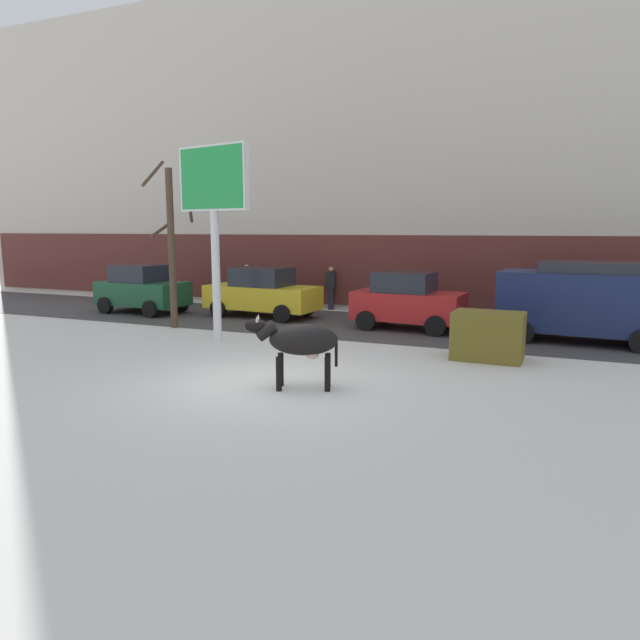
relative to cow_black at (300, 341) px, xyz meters
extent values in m
plane|color=silver|center=(-0.88, 0.13, -0.99)|extent=(120.00, 120.00, 0.00)
cube|color=#423F3F|center=(-0.88, 7.86, -0.99)|extent=(60.00, 5.60, 0.01)
cube|color=beige|center=(-0.88, 14.25, 5.51)|extent=(44.00, 6.00, 13.00)
cube|color=#5B2823|center=(-0.88, 11.20, 0.61)|extent=(43.12, 0.10, 2.80)
ellipsoid|color=black|center=(0.07, 0.03, 0.03)|extent=(1.52, 1.06, 0.64)
cylinder|color=black|center=(-0.32, -0.33, -0.64)|extent=(0.12, 0.12, 0.70)
cylinder|color=black|center=(-0.46, 0.03, -0.64)|extent=(0.12, 0.12, 0.70)
cylinder|color=black|center=(0.59, 0.02, -0.64)|extent=(0.12, 0.12, 0.70)
cylinder|color=black|center=(0.45, 0.38, -0.64)|extent=(0.12, 0.12, 0.70)
cylinder|color=black|center=(-0.63, -0.24, 0.21)|extent=(0.54, 0.41, 0.44)
ellipsoid|color=black|center=(-0.84, -0.32, 0.31)|extent=(0.50, 0.38, 0.28)
cone|color=beige|center=(-0.76, -0.41, 0.47)|extent=(0.10, 0.13, 0.15)
cone|color=beige|center=(-0.84, -0.20, 0.47)|extent=(0.10, 0.13, 0.15)
cylinder|color=black|center=(0.69, 0.26, -0.22)|extent=(0.06, 0.06, 0.60)
ellipsoid|color=beige|center=(0.23, 0.09, -0.27)|extent=(0.35, 0.32, 0.20)
cylinder|color=silver|center=(-4.37, 3.72, 0.91)|extent=(0.24, 0.24, 3.80)
cube|color=silver|center=(-4.37, 3.72, 3.66)|extent=(2.51, 0.73, 1.82)
cube|color=green|center=(-4.37, 3.69, 3.66)|extent=(2.38, 0.66, 1.70)
cube|color=#194C2D|center=(-10.11, 7.38, -0.22)|extent=(3.61, 1.93, 0.90)
cube|color=#1E232D|center=(-10.26, 7.39, 0.55)|extent=(1.90, 1.61, 0.64)
cylinder|color=black|center=(-8.92, 8.15, -0.67)|extent=(0.65, 0.26, 0.64)
cylinder|color=black|center=(-9.04, 6.46, -0.67)|extent=(0.65, 0.26, 0.64)
cylinder|color=black|center=(-11.19, 8.31, -0.67)|extent=(0.65, 0.26, 0.64)
cylinder|color=black|center=(-11.31, 6.61, -0.67)|extent=(0.65, 0.26, 0.64)
cube|color=gold|center=(-5.32, 8.24, -0.25)|extent=(4.31, 2.04, 0.84)
cube|color=#1E232D|center=(-5.32, 8.24, 0.51)|extent=(2.10, 1.68, 0.68)
cylinder|color=black|center=(-3.90, 9.03, -0.67)|extent=(0.65, 0.26, 0.64)
cylinder|color=black|center=(-4.02, 7.27, -0.67)|extent=(0.65, 0.26, 0.64)
cylinder|color=black|center=(-6.62, 9.21, -0.67)|extent=(0.65, 0.26, 0.64)
cylinder|color=black|center=(-6.74, 7.45, -0.67)|extent=(0.65, 0.26, 0.64)
cube|color=red|center=(0.32, 7.74, -0.22)|extent=(3.61, 1.93, 0.90)
cube|color=#1E232D|center=(0.17, 7.75, 0.55)|extent=(1.90, 1.61, 0.64)
cylinder|color=black|center=(1.51, 8.51, -0.67)|extent=(0.65, 0.26, 0.64)
cylinder|color=black|center=(1.40, 6.82, -0.67)|extent=(0.65, 0.26, 0.64)
cylinder|color=black|center=(-0.76, 8.66, -0.67)|extent=(0.65, 0.26, 0.64)
cylinder|color=black|center=(-0.87, 6.97, -0.67)|extent=(0.65, 0.26, 0.64)
cube|color=#19234C|center=(5.47, 7.53, 0.18)|extent=(4.72, 2.20, 1.70)
cube|color=#1E232D|center=(5.77, 7.51, 1.18)|extent=(3.10, 1.87, 0.30)
cylinder|color=black|center=(7.02, 8.38, -0.67)|extent=(0.65, 0.26, 0.64)
cylinder|color=black|center=(4.04, 8.58, -0.67)|extent=(0.65, 0.26, 0.64)
cylinder|color=black|center=(3.91, 6.68, -0.67)|extent=(0.65, 0.26, 0.64)
cylinder|color=#282833|center=(7.07, 11.04, -0.55)|extent=(0.24, 0.24, 0.88)
cube|color=#386B42|center=(7.07, 11.04, 0.21)|extent=(0.36, 0.22, 0.64)
sphere|color=beige|center=(7.07, 11.04, 0.64)|extent=(0.20, 0.20, 0.20)
cylinder|color=#282833|center=(-3.69, 11.04, -0.55)|extent=(0.24, 0.24, 0.88)
cube|color=#232328|center=(-3.69, 11.04, 0.21)|extent=(0.36, 0.22, 0.64)
sphere|color=tan|center=(-3.69, 11.04, 0.64)|extent=(0.20, 0.20, 0.20)
cylinder|color=#282833|center=(-7.58, 11.04, -0.55)|extent=(0.24, 0.24, 0.88)
cube|color=#232328|center=(-7.58, 11.04, 0.21)|extent=(0.36, 0.22, 0.64)
sphere|color=beige|center=(-7.58, 11.04, 0.64)|extent=(0.20, 0.20, 0.20)
cylinder|color=#4C3828|center=(-6.91, 5.06, 1.59)|extent=(0.23, 0.23, 5.16)
cylinder|color=#4C3828|center=(-6.37, 5.38, 2.98)|extent=(0.77, 1.18, 1.06)
cylinder|color=#4C3828|center=(-7.49, 5.01, 4.01)|extent=(0.19, 1.22, 0.92)
cylinder|color=#4C3828|center=(-7.34, 5.14, 2.24)|extent=(0.28, 0.93, 0.55)
cube|color=brown|center=(3.23, 4.21, -0.39)|extent=(1.73, 1.15, 1.20)
camera|label=1|loc=(4.76, -10.33, 2.25)|focal=32.08mm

